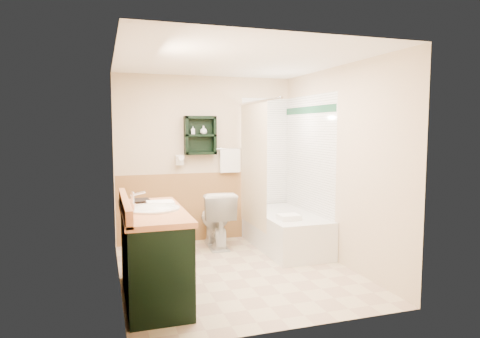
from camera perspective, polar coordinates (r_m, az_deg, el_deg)
name	(u,v)px	position (r m, az deg, el deg)	size (l,w,h in m)	color
floor	(236,271)	(5.09, -0.48, -13.49)	(3.00, 3.00, 0.00)	beige
back_wall	(205,159)	(6.29, -4.63, 1.34)	(2.60, 0.04, 2.40)	beige
left_wall	(115,172)	(4.62, -16.33, -0.40)	(0.04, 3.00, 2.40)	beige
right_wall	(339,165)	(5.37, 13.07, 0.49)	(0.04, 3.00, 2.40)	beige
ceiling	(236,58)	(4.87, -0.50, 14.52)	(2.60, 3.00, 0.04)	white
wainscot_left	(120,238)	(4.74, -15.67, -8.84)	(2.98, 2.98, 1.00)	#AE7546
wainscot_back	(206,206)	(6.35, -4.51, -5.00)	(2.58, 2.58, 1.00)	#AE7546
mirror_frame	(122,145)	(4.05, -15.52, 3.08)	(1.30, 1.30, 1.00)	brown
mirror_glass	(122,145)	(4.05, -15.45, 3.08)	(1.20, 1.20, 0.90)	white
tile_right	(308,172)	(6.02, 9.04, -0.33)	(1.50, 1.50, 2.10)	white
tile_back	(271,167)	(6.57, 4.20, 0.21)	(0.95, 0.95, 2.10)	white
tile_accent	(308,110)	(5.99, 9.08, 7.77)	(1.50, 1.50, 0.10)	#14492D
wall_shelf	(200,135)	(6.14, -5.32, 4.50)	(0.45, 0.15, 0.55)	black
hair_dryer	(179,160)	(6.13, -8.08, 1.19)	(0.10, 0.24, 0.18)	white
towel_bar	(230,149)	(6.31, -1.39, 2.73)	(0.40, 0.06, 0.40)	white
curtain_rod	(258,102)	(5.70, 2.37, 8.96)	(0.03, 0.03, 1.60)	silver
shower_curtain	(253,165)	(5.88, 1.75, 0.57)	(1.05, 1.05, 1.70)	beige
vanity	(154,254)	(4.31, -11.45, -11.04)	(0.59, 1.38, 0.88)	black
bathtub	(286,231)	(5.95, 6.13, -8.23)	(0.74, 1.50, 0.49)	silver
toilet	(216,219)	(6.01, -3.23, -6.68)	(0.44, 0.79, 0.78)	silver
counter_towel	(160,203)	(4.40, -10.56, -4.52)	(0.27, 0.21, 0.04)	white
vanity_book	(131,191)	(4.63, -14.27, -2.80)	(0.19, 0.02, 0.25)	black
tub_towel	(289,217)	(5.48, 6.56, -6.41)	(0.26, 0.22, 0.07)	white
soap_bottle_a	(193,132)	(6.12, -6.28, 4.87)	(0.05, 0.12, 0.05)	silver
soap_bottle_b	(204,131)	(6.15, -4.89, 5.09)	(0.10, 0.12, 0.10)	silver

